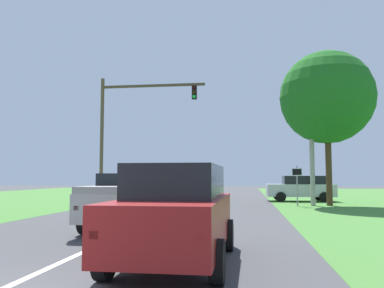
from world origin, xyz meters
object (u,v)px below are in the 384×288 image
at_px(pickup_truck_lead, 135,200).
at_px(keep_moving_sign, 297,180).
at_px(utility_pole_right, 311,133).
at_px(red_suv_near, 177,211).
at_px(oak_tree_right, 327,98).
at_px(crossing_suv_far, 301,188).
at_px(traffic_light, 127,121).

xyz_separation_m(pickup_truck_lead, keep_moving_sign, (6.56, 11.17, 0.56)).
bearing_deg(utility_pole_right, red_suv_near, -107.39).
distance_m(red_suv_near, pickup_truck_lead, 5.52).
height_order(pickup_truck_lead, keep_moving_sign, keep_moving_sign).
bearing_deg(utility_pole_right, oak_tree_right, 12.19).
relative_size(keep_moving_sign, oak_tree_right, 0.25).
relative_size(oak_tree_right, crossing_suv_far, 1.99).
bearing_deg(utility_pole_right, traffic_light, 173.28).
relative_size(red_suv_near, utility_pole_right, 0.55).
relative_size(red_suv_near, pickup_truck_lead, 0.86).
bearing_deg(oak_tree_right, keep_moving_sign, -159.37).
relative_size(keep_moving_sign, utility_pole_right, 0.27).
height_order(pickup_truck_lead, oak_tree_right, oak_tree_right).
xyz_separation_m(red_suv_near, oak_tree_right, (6.22, 16.92, 5.49)).
distance_m(red_suv_near, oak_tree_right, 18.84).
bearing_deg(utility_pole_right, pickup_truck_lead, -122.75).
xyz_separation_m(red_suv_near, keep_moving_sign, (4.27, 16.19, 0.49)).
relative_size(pickup_truck_lead, traffic_light, 0.66).
xyz_separation_m(keep_moving_sign, oak_tree_right, (1.95, 0.73, 5.00)).
relative_size(red_suv_near, oak_tree_right, 0.51).
xyz_separation_m(keep_moving_sign, utility_pole_right, (0.96, 0.52, 2.82)).
height_order(pickup_truck_lead, utility_pole_right, utility_pole_right).
distance_m(keep_moving_sign, oak_tree_right, 5.41).
distance_m(pickup_truck_lead, crossing_suv_far, 17.71).
xyz_separation_m(red_suv_near, pickup_truck_lead, (-2.29, 5.02, -0.07)).
height_order(keep_moving_sign, utility_pole_right, utility_pole_right).
bearing_deg(traffic_light, oak_tree_right, -5.27).
bearing_deg(oak_tree_right, traffic_light, 174.73).
relative_size(red_suv_near, traffic_light, 0.57).
xyz_separation_m(traffic_light, crossing_suv_far, (11.78, 3.00, -4.58)).
xyz_separation_m(red_suv_near, utility_pole_right, (5.23, 16.71, 3.31)).
relative_size(oak_tree_right, utility_pole_right, 1.08).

